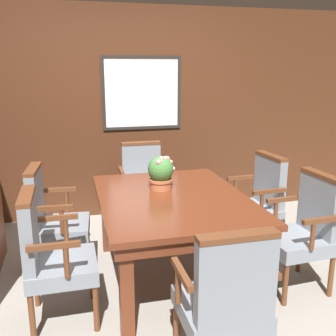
# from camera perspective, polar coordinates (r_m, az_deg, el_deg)

# --- Properties ---
(ground_plane) EXTENTS (14.00, 14.00, 0.00)m
(ground_plane) POSITION_cam_1_polar(r_m,az_deg,el_deg) (3.28, -0.72, -17.96)
(ground_plane) COLOR #A39E93
(wall_back) EXTENTS (7.20, 0.08, 2.45)m
(wall_back) POSITION_cam_1_polar(r_m,az_deg,el_deg) (4.71, -6.26, 7.84)
(wall_back) COLOR #4C2816
(wall_back) RESTS_ON ground_plane
(dining_table) EXTENTS (1.18, 1.56, 0.74)m
(dining_table) POSITION_cam_1_polar(r_m,az_deg,el_deg) (3.24, 0.65, -5.70)
(dining_table) COLOR maroon
(dining_table) RESTS_ON ground_plane
(chair_left_far) EXTENTS (0.51, 0.55, 0.96)m
(chair_left_far) POSITION_cam_1_polar(r_m,az_deg,el_deg) (3.54, -16.55, -6.78)
(chair_left_far) COLOR brown
(chair_left_far) RESTS_ON ground_plane
(chair_left_near) EXTENTS (0.48, 0.52, 0.96)m
(chair_left_near) POSITION_cam_1_polar(r_m,az_deg,el_deg) (2.88, -16.74, -11.81)
(chair_left_near) COLOR brown
(chair_left_near) RESTS_ON ground_plane
(chair_head_near) EXTENTS (0.52, 0.48, 0.96)m
(chair_head_near) POSITION_cam_1_polar(r_m,az_deg,el_deg) (2.32, 8.38, -18.24)
(chair_head_near) COLOR brown
(chair_head_near) RESTS_ON ground_plane
(chair_right_near) EXTENTS (0.50, 0.54, 0.96)m
(chair_right_near) POSITION_cam_1_polar(r_m,az_deg,el_deg) (3.36, 19.17, -8.19)
(chair_right_near) COLOR brown
(chair_right_near) RESTS_ON ground_plane
(chair_head_far) EXTENTS (0.53, 0.48, 0.96)m
(chair_head_far) POSITION_cam_1_polar(r_m,az_deg,el_deg) (4.36, -3.62, -2.20)
(chair_head_far) COLOR brown
(chair_head_far) RESTS_ON ground_plane
(chair_right_far) EXTENTS (0.51, 0.55, 0.96)m
(chair_right_far) POSITION_cam_1_polar(r_m,az_deg,el_deg) (3.91, 12.87, -4.54)
(chair_right_far) COLOR brown
(chair_right_far) RESTS_ON ground_plane
(potted_plant) EXTENTS (0.23, 0.23, 0.30)m
(potted_plant) POSITION_cam_1_polar(r_m,az_deg,el_deg) (3.36, -1.05, -0.64)
(potted_plant) COLOR #B2603D
(potted_plant) RESTS_ON dining_table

